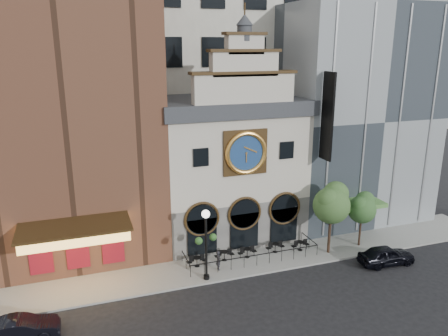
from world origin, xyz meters
name	(u,v)px	position (x,y,z in m)	size (l,w,h in m)	color
ground	(263,275)	(0.00, 0.00, 0.00)	(120.00, 120.00, 0.00)	black
sidewalk	(250,259)	(0.00, 2.50, 0.07)	(44.00, 5.00, 0.15)	gray
clock_building	(228,163)	(0.00, 7.82, 6.69)	(12.60, 8.78, 18.65)	#605E5B
theater_building	(64,98)	(-13.00, 9.96, 12.60)	(14.00, 15.60, 25.00)	brown
retail_building	(345,113)	(12.99, 9.99, 10.14)	(14.00, 14.40, 20.00)	gray
office_tower	(190,11)	(0.00, 20.00, 20.00)	(20.00, 16.00, 40.00)	beige
cafe_railing	(251,253)	(0.00, 2.50, 0.60)	(10.60, 2.60, 0.90)	black
bistro_0	(197,261)	(-4.42, 2.60, 0.61)	(1.58, 0.68, 0.90)	black
bistro_1	(224,255)	(-2.10, 2.83, 0.61)	(1.58, 0.68, 0.90)	black
bistro_2	(247,252)	(-0.19, 2.71, 0.61)	(1.58, 0.68, 0.90)	black
bistro_3	(275,247)	(2.32, 2.80, 0.61)	(1.58, 0.68, 0.90)	black
bistro_4	(300,245)	(4.45, 2.45, 0.61)	(1.58, 0.68, 0.90)	black
car_right	(386,255)	(9.79, -1.62, 0.76)	(1.79, 4.44, 1.51)	black
car_left	(21,329)	(-16.41, -2.30, 0.72)	(1.52, 4.35, 1.43)	black
pedestrian	(218,260)	(-3.00, 1.60, 0.91)	(0.55, 0.36, 1.51)	black
lamppost	(206,237)	(-4.27, 0.56, 3.47)	(1.69, 0.81, 5.37)	black
tree_left	(332,202)	(6.51, 1.41, 4.50)	(3.08, 2.97, 5.94)	#382619
tree_right	(362,207)	(9.69, 1.71, 3.59)	(2.43, 2.34, 4.69)	#382619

